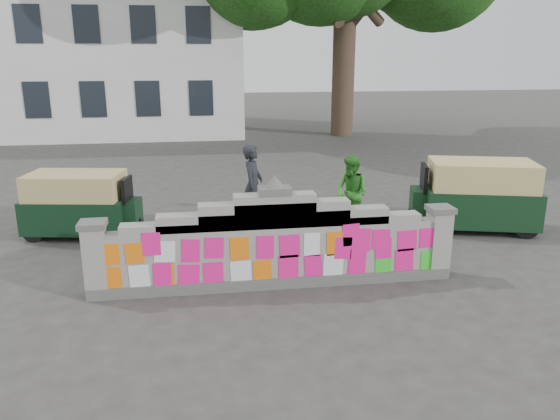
{
  "coord_description": "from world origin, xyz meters",
  "views": [
    {
      "loc": [
        -1.26,
        -8.88,
        3.97
      ],
      "look_at": [
        0.25,
        1.0,
        1.1
      ],
      "focal_mm": 35.0,
      "sensor_mm": 36.0,
      "label": 1
    }
  ],
  "objects": [
    {
      "name": "pedestrian",
      "position": [
        2.24,
        3.04,
        0.85
      ],
      "size": [
        0.98,
        1.04,
        1.7
      ],
      "primitive_type": "imported",
      "rotation": [
        0.0,
        0.0,
        -1.04
      ],
      "color": "#2C7F22",
      "rests_on": "ground"
    },
    {
      "name": "cyclist_rider",
      "position": [
        -0.08,
        2.91,
        0.9
      ],
      "size": [
        0.64,
        0.77,
        1.8
      ],
      "primitive_type": "imported",
      "rotation": [
        0.0,
        0.0,
        1.2
      ],
      "color": "black",
      "rests_on": "ground"
    },
    {
      "name": "rickshaw_right",
      "position": [
        5.09,
        2.51,
        0.84
      ],
      "size": [
        3.0,
        1.97,
        1.61
      ],
      "rotation": [
        0.0,
        0.0,
        2.87
      ],
      "color": "black",
      "rests_on": "ground"
    },
    {
      "name": "ground",
      "position": [
        0.0,
        0.0,
        0.0
      ],
      "size": [
        100.0,
        100.0,
        0.0
      ],
      "primitive_type": "plane",
      "color": "#383533",
      "rests_on": "ground"
    },
    {
      "name": "parapet_wall",
      "position": [
        -0.0,
        -0.01,
        0.75
      ],
      "size": [
        6.48,
        0.44,
        2.01
      ],
      "color": "#4C4C49",
      "rests_on": "ground"
    },
    {
      "name": "building",
      "position": [
        -7.0,
        21.98,
        4.01
      ],
      "size": [
        16.0,
        10.0,
        8.9
      ],
      "color": "silver",
      "rests_on": "ground"
    },
    {
      "name": "rickshaw_left",
      "position": [
        -3.92,
        3.44,
        0.74
      ],
      "size": [
        2.66,
        1.56,
        1.43
      ],
      "rotation": [
        0.0,
        0.0,
        -0.17
      ],
      "color": "black",
      "rests_on": "ground"
    },
    {
      "name": "cyclist_bike",
      "position": [
        -0.08,
        2.91,
        0.53
      ],
      "size": [
        2.14,
        1.39,
        1.06
      ],
      "primitive_type": "imported",
      "rotation": [
        0.0,
        0.0,
        1.2
      ],
      "color": "black",
      "rests_on": "ground"
    }
  ]
}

